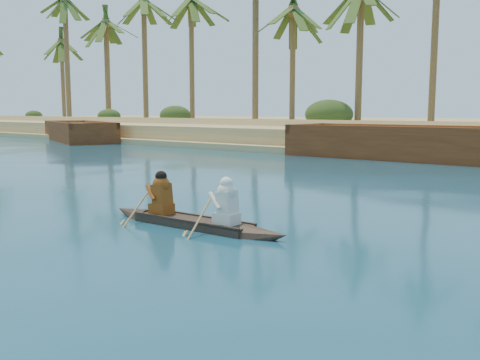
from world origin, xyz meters
The scene contains 6 objects.
sandy_embankment centered at (0.00, 46.89, 0.53)m, with size 150.00×51.00×1.50m.
palm_grove centered at (0.00, 35.00, 8.00)m, with size 110.00×14.00×16.00m, color #3B521D, non-canonical shape.
shrub_cluster centered at (0.00, 31.50, 1.20)m, with size 100.00×6.00×2.40m, color #263F16, non-canonical shape.
canoe centered at (8.00, 5.65, 0.24)m, with size 4.60×0.82×1.26m.
barge_left centered at (-20.64, 22.36, 0.62)m, with size 11.21×7.37×1.78m.
barge_mid centered at (5.07, 23.58, 0.67)m, with size 11.56×4.02×1.92m.
Camera 1 is at (15.59, -2.08, 2.38)m, focal length 40.00 mm.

